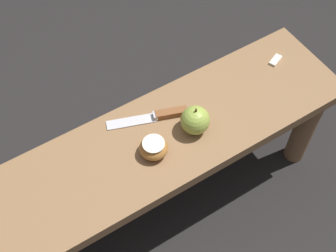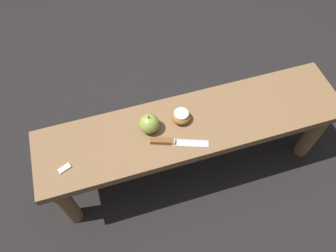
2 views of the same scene
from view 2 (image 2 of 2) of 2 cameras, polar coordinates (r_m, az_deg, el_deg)
ground_plane at (r=1.75m, az=3.51°, el=-6.83°), size 8.00×8.00×0.00m
wooden_bench at (r=1.46m, az=4.18°, el=-1.27°), size 1.34×0.32×0.41m
knife at (r=1.33m, az=0.45°, el=-2.75°), size 0.23×0.11×0.02m
apple_whole at (r=1.33m, az=-3.31°, el=0.42°), size 0.08×0.08×0.09m
apple_cut at (r=1.37m, az=2.29°, el=1.70°), size 0.08×0.08×0.05m
apple_slice_near_knife at (r=1.34m, az=-17.57°, el=-7.06°), size 0.05×0.04×0.01m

